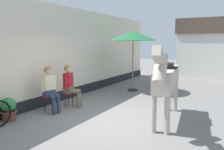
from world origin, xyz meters
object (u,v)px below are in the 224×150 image
seated_visitor_far (70,83)px  flower_planter_near (8,109)px  seated_visitor_near (50,87)px  cafe_parasol (133,36)px  saddled_horse_center (166,79)px  spare_stool_white (169,86)px

seated_visitor_far → flower_planter_near: 2.04m
seated_visitor_near → cafe_parasol: 4.51m
saddled_horse_center → cafe_parasol: (-2.43, 3.32, 1.20)m
seated_visitor_far → flower_planter_near: seated_visitor_far is taller
flower_planter_near → cafe_parasol: bearing=76.5°
flower_planter_near → seated_visitor_near: bearing=71.5°
spare_stool_white → seated_visitor_far: bearing=-127.8°
spare_stool_white → flower_planter_near: bearing=-120.6°
saddled_horse_center → flower_planter_near: bearing=-151.9°
flower_planter_near → saddled_horse_center: bearing=28.1°
seated_visitor_far → flower_planter_near: (-0.56, -1.91, -0.44)m
seated_visitor_far → saddled_horse_center: 3.17m
seated_visitor_far → cafe_parasol: 3.81m
saddled_horse_center → cafe_parasol: bearing=126.2°
seated_visitor_near → flower_planter_near: seated_visitor_near is taller
seated_visitor_near → seated_visitor_far: (0.17, 0.74, 0.00)m
saddled_horse_center → cafe_parasol: 4.29m
seated_visitor_near → cafe_parasol: size_ratio=0.54×
cafe_parasol → saddled_horse_center: bearing=-53.8°
saddled_horse_center → spare_stool_white: 3.22m
seated_visitor_near → seated_visitor_far: 0.76m
saddled_horse_center → spare_stool_white: bearing=103.5°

